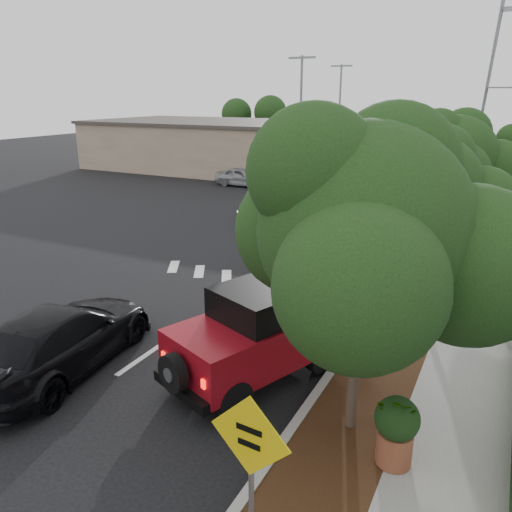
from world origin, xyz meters
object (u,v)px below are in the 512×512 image
Objects in this scene: black_suv_oncoming at (61,338)px; silver_suv_ahead at (302,246)px; red_jeep at (262,332)px; speed_hump_sign at (250,456)px.

silver_suv_ahead is at bearing -110.07° from black_suv_oncoming.
speed_hump_sign is (2.10, -4.56, 0.68)m from red_jeep.
red_jeep is 8.64m from silver_suv_ahead.
red_jeep is 0.93× the size of silver_suv_ahead.
black_suv_oncoming is (-2.16, -10.22, 0.11)m from silver_suv_ahead.
speed_hump_sign reaches higher than red_jeep.
black_suv_oncoming reaches higher than silver_suv_ahead.
red_jeep reaches higher than silver_suv_ahead.
silver_suv_ahead is 10.45m from black_suv_oncoming.
black_suv_oncoming is (-4.50, -1.92, -0.34)m from red_jeep.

